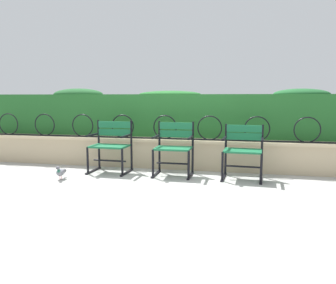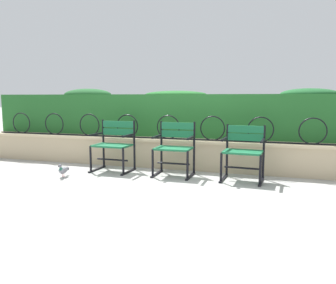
{
  "view_description": "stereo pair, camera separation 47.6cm",
  "coord_description": "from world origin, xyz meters",
  "px_view_note": "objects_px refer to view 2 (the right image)",
  "views": [
    {
      "loc": [
        1.12,
        -5.06,
        1.25
      ],
      "look_at": [
        0.0,
        0.05,
        0.55
      ],
      "focal_mm": 36.29,
      "sensor_mm": 36.0,
      "label": 1
    },
    {
      "loc": [
        1.58,
        -4.94,
        1.25
      ],
      "look_at": [
        0.0,
        0.05,
        0.55
      ],
      "focal_mm": 36.29,
      "sensor_mm": 36.0,
      "label": 2
    }
  ],
  "objects_px": {
    "park_chair_right": "(244,150)",
    "park_chair_left": "(114,143)",
    "pigeon_near_chairs": "(63,170)",
    "park_chair_centre": "(175,146)"
  },
  "relations": [
    {
      "from": "park_chair_right",
      "to": "park_chair_left",
      "type": "bearing_deg",
      "value": 179.32
    },
    {
      "from": "park_chair_left",
      "to": "park_chair_centre",
      "type": "height_order",
      "value": "same"
    },
    {
      "from": "park_chair_left",
      "to": "pigeon_near_chairs",
      "type": "height_order",
      "value": "park_chair_left"
    },
    {
      "from": "park_chair_right",
      "to": "pigeon_near_chairs",
      "type": "bearing_deg",
      "value": -166.48
    },
    {
      "from": "park_chair_right",
      "to": "pigeon_near_chairs",
      "type": "xyz_separation_m",
      "value": [
        -2.71,
        -0.65,
        -0.34
      ]
    },
    {
      "from": "park_chair_centre",
      "to": "pigeon_near_chairs",
      "type": "xyz_separation_m",
      "value": [
        -1.63,
        -0.67,
        -0.35
      ]
    },
    {
      "from": "park_chair_left",
      "to": "pigeon_near_chairs",
      "type": "bearing_deg",
      "value": -129.35
    },
    {
      "from": "park_chair_centre",
      "to": "park_chair_right",
      "type": "bearing_deg",
      "value": -0.96
    },
    {
      "from": "park_chair_left",
      "to": "pigeon_near_chairs",
      "type": "distance_m",
      "value": 0.94
    },
    {
      "from": "park_chair_centre",
      "to": "park_chair_right",
      "type": "xyz_separation_m",
      "value": [
        1.08,
        -0.02,
        -0.01
      ]
    }
  ]
}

